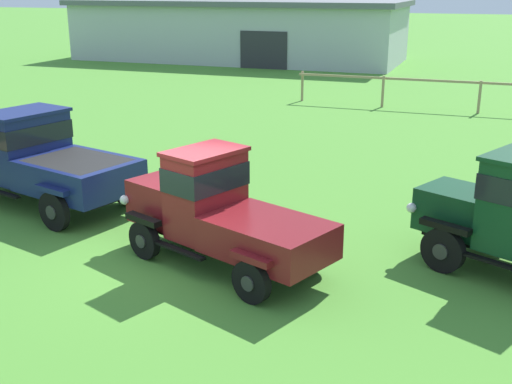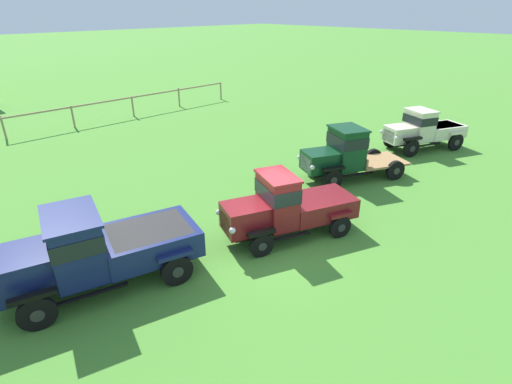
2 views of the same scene
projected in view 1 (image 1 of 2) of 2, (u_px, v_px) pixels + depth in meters
ground_plane at (183, 259)px, 12.90m from camera, size 240.00×240.00×0.00m
farm_shed at (239, 30)px, 46.51m from camera, size 23.61×9.71×4.21m
paddock_fence at (480, 89)px, 27.37m from camera, size 16.12×0.54×1.40m
vintage_truck_second_in_line at (38, 158)px, 15.95m from camera, size 5.77×3.43×2.31m
vintage_truck_midrow_center at (219, 212)px, 12.44m from camera, size 4.83×3.11×2.26m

